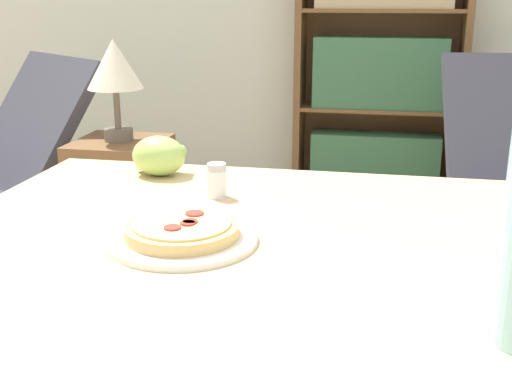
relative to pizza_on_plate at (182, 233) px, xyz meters
name	(u,v)px	position (x,y,z in m)	size (l,w,h in m)	color
dining_table	(240,301)	(0.09, 0.01, -0.12)	(1.05, 0.92, 0.75)	#D1B27F
pizza_on_plate	(182,233)	(0.00, 0.00, 0.00)	(0.24, 0.24, 0.04)	white
grape_bunch	(160,156)	(-0.17, 0.37, 0.03)	(0.12, 0.10, 0.09)	#A8CC66
salt_shaker	(217,181)	(-0.01, 0.24, 0.02)	(0.04, 0.04, 0.07)	white
lounge_chair_near	(2,204)	(-1.24, 1.38, -0.48)	(0.91, 0.98, 0.88)	slate
bookshelf	(380,69)	(0.28, 2.59, -0.01)	(0.89, 0.26, 1.58)	brown
side_table	(124,213)	(-0.68, 1.34, -0.47)	(0.34, 0.34, 0.59)	brown
table_lamp	(115,69)	(-0.68, 1.34, 0.10)	(0.21, 0.21, 0.38)	#665B51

